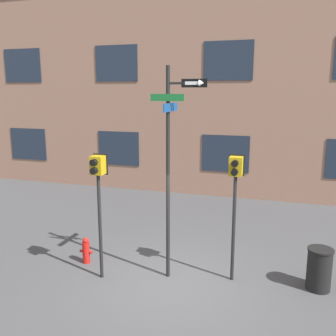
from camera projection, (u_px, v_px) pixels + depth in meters
ground_plane at (171, 284)px, 8.63m from camera, size 60.00×60.00×0.00m
building_facade at (231, 12)px, 14.55m from camera, size 24.00×0.63×14.77m
street_sign_pole at (171, 159)px, 8.40m from camera, size 1.25×1.00×4.91m
pedestrian_signal_left at (98, 183)px, 8.47m from camera, size 0.35×0.40×2.97m
pedestrian_signal_right at (235, 185)px, 8.36m from camera, size 0.35×0.40×2.97m
fire_hydrant at (86, 251)px, 9.63m from camera, size 0.35×0.19×0.69m
trash_bin at (319, 269)px, 8.31m from camera, size 0.56×0.56×0.96m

